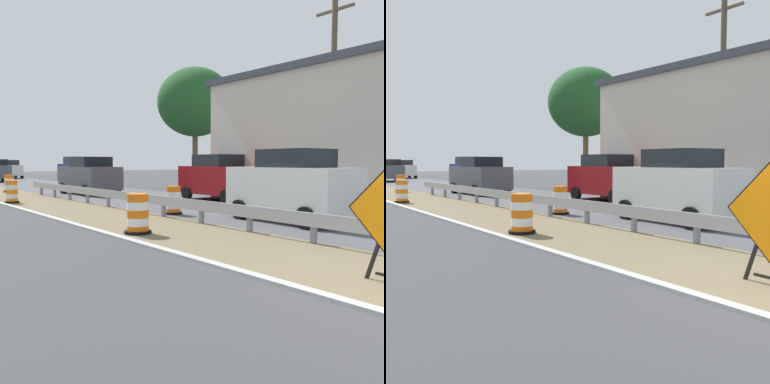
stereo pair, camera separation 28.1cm
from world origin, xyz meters
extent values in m
cube|color=#ADADA8|center=(-1.30, 0.00, 0.00)|extent=(0.20, 120.00, 0.11)
cube|color=slate|center=(1.94, 3.37, 0.35)|extent=(0.12, 0.12, 0.70)
cube|color=slate|center=(1.94, 5.44, 0.35)|extent=(0.12, 0.12, 0.70)
cube|color=slate|center=(1.94, 7.50, 0.35)|extent=(0.12, 0.12, 0.70)
cube|color=slate|center=(1.94, 9.57, 0.35)|extent=(0.12, 0.12, 0.70)
cube|color=slate|center=(1.94, 11.64, 0.35)|extent=(0.12, 0.12, 0.70)
cube|color=slate|center=(1.94, 13.71, 0.35)|extent=(0.12, 0.12, 0.70)
cube|color=slate|center=(1.94, 15.78, 0.35)|extent=(0.12, 0.12, 0.70)
cube|color=slate|center=(1.94, 17.85, 0.35)|extent=(0.12, 0.12, 0.70)
cube|color=slate|center=(1.94, 19.92, 0.35)|extent=(0.12, 0.12, 0.70)
cube|color=slate|center=(1.94, 21.99, 0.35)|extent=(0.12, 0.12, 0.70)
cube|color=black|center=(0.08, 0.75, 0.52)|extent=(0.07, 0.39, 1.06)
cylinder|color=orange|center=(-0.59, 7.00, 0.10)|extent=(0.57, 0.57, 0.21)
cylinder|color=white|center=(-0.59, 7.00, 0.31)|extent=(0.57, 0.57, 0.21)
cylinder|color=orange|center=(-0.59, 7.00, 0.52)|extent=(0.57, 0.57, 0.21)
cylinder|color=white|center=(-0.59, 7.00, 0.73)|extent=(0.57, 0.57, 0.21)
cylinder|color=orange|center=(-0.59, 7.00, 0.94)|extent=(0.57, 0.57, 0.21)
cylinder|color=black|center=(-0.59, 7.00, 0.04)|extent=(0.71, 0.71, 0.08)
cylinder|color=orange|center=(2.58, 9.90, 0.10)|extent=(0.50, 0.50, 0.20)
cylinder|color=white|center=(2.58, 9.90, 0.30)|extent=(0.50, 0.50, 0.20)
cylinder|color=orange|center=(2.58, 9.90, 0.50)|extent=(0.50, 0.50, 0.20)
cylinder|color=white|center=(2.58, 9.90, 0.70)|extent=(0.50, 0.50, 0.20)
cylinder|color=orange|center=(2.58, 9.90, 0.91)|extent=(0.50, 0.50, 0.20)
cylinder|color=black|center=(2.58, 9.90, 0.04)|extent=(0.63, 0.63, 0.08)
cylinder|color=orange|center=(-0.79, 17.86, 0.10)|extent=(0.52, 0.52, 0.21)
cylinder|color=white|center=(-0.79, 17.86, 0.31)|extent=(0.52, 0.52, 0.21)
cylinder|color=orange|center=(-0.79, 17.86, 0.52)|extent=(0.52, 0.52, 0.21)
cylinder|color=white|center=(-0.79, 17.86, 0.73)|extent=(0.52, 0.52, 0.21)
cylinder|color=orange|center=(-0.79, 17.86, 0.93)|extent=(0.52, 0.52, 0.21)
cylinder|color=black|center=(-0.79, 17.86, 0.04)|extent=(0.64, 0.64, 0.08)
cylinder|color=orange|center=(1.08, 25.28, 0.11)|extent=(0.54, 0.54, 0.21)
cylinder|color=white|center=(1.08, 25.28, 0.32)|extent=(0.54, 0.54, 0.21)
cylinder|color=orange|center=(1.08, 25.28, 0.53)|extent=(0.54, 0.54, 0.21)
cylinder|color=white|center=(1.08, 25.28, 0.74)|extent=(0.54, 0.54, 0.21)
cylinder|color=orange|center=(1.08, 25.28, 0.96)|extent=(0.54, 0.54, 0.21)
cylinder|color=black|center=(1.08, 25.28, 0.04)|extent=(0.68, 0.68, 0.08)
cylinder|color=black|center=(5.02, 42.46, 0.32)|extent=(0.23, 0.64, 0.64)
cylinder|color=black|center=(4.96, 39.60, 0.32)|extent=(0.23, 0.64, 0.64)
cube|color=navy|center=(7.44, 29.52, 1.01)|extent=(1.85, 4.42, 1.37)
cube|color=black|center=(7.44, 29.70, 1.97)|extent=(1.66, 2.04, 0.56)
cylinder|color=black|center=(8.36, 28.06, 0.32)|extent=(0.22, 0.64, 0.64)
cylinder|color=black|center=(6.51, 28.07, 0.32)|extent=(0.22, 0.64, 0.64)
cylinder|color=black|center=(8.36, 30.98, 0.32)|extent=(0.22, 0.64, 0.64)
cylinder|color=black|center=(6.51, 30.98, 0.32)|extent=(0.22, 0.64, 0.64)
cube|color=silver|center=(7.45, 48.67, 0.90)|extent=(1.90, 4.18, 1.17)
cube|color=black|center=(7.45, 48.83, 1.77)|extent=(1.65, 1.95, 0.56)
cylinder|color=black|center=(8.28, 47.28, 0.32)|extent=(0.24, 0.65, 0.64)
cylinder|color=black|center=(6.52, 47.34, 0.32)|extent=(0.24, 0.65, 0.64)
cylinder|color=black|center=(8.37, 50.00, 0.32)|extent=(0.24, 0.65, 0.64)
cube|color=#4C5156|center=(4.29, 20.74, 0.95)|extent=(2.09, 4.38, 1.26)
cube|color=black|center=(4.30, 20.57, 1.86)|extent=(1.81, 2.05, 0.56)
cylinder|color=black|center=(3.27, 22.13, 0.32)|extent=(0.24, 0.65, 0.64)
cylinder|color=black|center=(5.21, 22.20, 0.32)|extent=(0.24, 0.65, 0.64)
cylinder|color=black|center=(3.38, 19.28, 0.32)|extent=(0.24, 0.65, 0.64)
cylinder|color=black|center=(5.31, 19.36, 0.32)|extent=(0.24, 0.65, 0.64)
cube|color=maroon|center=(7.54, 12.98, 0.99)|extent=(2.00, 4.45, 1.33)
cube|color=black|center=(7.54, 13.16, 1.93)|extent=(1.78, 2.05, 0.56)
cylinder|color=black|center=(8.49, 11.51, 0.32)|extent=(0.23, 0.64, 0.64)
cylinder|color=black|center=(6.54, 11.54, 0.32)|extent=(0.23, 0.64, 0.64)
cylinder|color=black|center=(8.53, 14.43, 0.32)|extent=(0.23, 0.64, 0.64)
cylinder|color=black|center=(6.58, 14.46, 0.32)|extent=(0.23, 0.64, 0.64)
cube|color=silver|center=(4.40, 6.11, 1.01)|extent=(1.92, 4.18, 1.38)
cube|color=black|center=(4.39, 5.95, 1.98)|extent=(1.67, 1.94, 0.56)
cylinder|color=black|center=(3.54, 7.50, 0.32)|extent=(0.24, 0.65, 0.64)
cylinder|color=black|center=(5.34, 7.45, 0.32)|extent=(0.24, 0.65, 0.64)
cylinder|color=black|center=(3.46, 4.77, 0.32)|extent=(0.24, 0.65, 0.64)
cylinder|color=black|center=(5.26, 4.72, 0.32)|extent=(0.24, 0.65, 0.64)
cube|color=beige|center=(12.29, 8.50, 2.86)|extent=(8.07, 12.29, 5.72)
cube|color=#3D424C|center=(12.29, 8.50, 5.87)|extent=(8.40, 12.78, 0.30)
cylinder|color=brown|center=(9.82, 8.45, 4.35)|extent=(0.24, 0.24, 8.69)
cube|color=brown|center=(9.82, 8.45, 8.19)|extent=(0.12, 1.80, 0.10)
cylinder|color=brown|center=(11.55, 20.19, 1.89)|extent=(0.36, 0.36, 3.77)
ellipsoid|color=#1E4C23|center=(11.55, 20.19, 5.77)|extent=(4.99, 4.99, 4.49)
camera|label=1|loc=(-6.39, -2.92, 1.88)|focal=41.26mm
camera|label=2|loc=(-6.17, -3.09, 1.88)|focal=41.26mm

